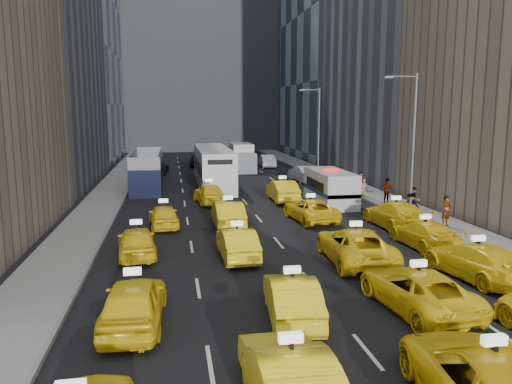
% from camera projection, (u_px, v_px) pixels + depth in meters
% --- Properties ---
extents(ground, '(160.00, 160.00, 0.00)m').
position_uv_depth(ground, '(325.00, 300.00, 18.16)').
color(ground, black).
rests_on(ground, ground).
extents(sidewalk_west, '(3.00, 90.00, 0.15)m').
position_uv_depth(sidewalk_west, '(109.00, 194.00, 40.72)').
color(sidewalk_west, gray).
rests_on(sidewalk_west, ground).
extents(sidewalk_east, '(3.00, 90.00, 0.15)m').
position_uv_depth(sidewalk_east, '(354.00, 187.00, 44.20)').
color(sidewalk_east, gray).
rests_on(sidewalk_east, ground).
extents(curb_west, '(0.15, 90.00, 0.18)m').
position_uv_depth(curb_west, '(127.00, 193.00, 40.96)').
color(curb_west, slate).
rests_on(curb_west, ground).
extents(curb_east, '(0.15, 90.00, 0.18)m').
position_uv_depth(curb_east, '(338.00, 187.00, 43.96)').
color(curb_east, slate).
rests_on(curb_east, ground).
extents(building_backdrop, '(30.00, 12.00, 40.00)m').
position_uv_depth(building_backdrop, '(200.00, 32.00, 84.94)').
color(building_backdrop, slate).
rests_on(building_backdrop, ground).
extents(streetlight_near, '(2.15, 0.22, 9.00)m').
position_uv_depth(streetlight_near, '(412.00, 141.00, 30.55)').
color(streetlight_near, '#595B60').
rests_on(streetlight_near, ground).
extents(streetlight_far, '(2.15, 0.22, 9.00)m').
position_uv_depth(streetlight_far, '(318.00, 129.00, 50.01)').
color(streetlight_far, '#595B60').
rests_on(streetlight_far, ground).
extents(taxi_1, '(1.79, 4.92, 1.61)m').
position_uv_depth(taxi_1, '(290.00, 380.00, 11.23)').
color(taxi_1, yellow).
rests_on(taxi_1, ground).
extents(taxi_2, '(3.49, 6.22, 1.64)m').
position_uv_depth(taxi_2, '(490.00, 384.00, 11.05)').
color(taxi_2, yellow).
rests_on(taxi_2, ground).
extents(taxi_4, '(2.11, 4.75, 1.59)m').
position_uv_depth(taxi_4, '(134.00, 302.00, 15.85)').
color(taxi_4, yellow).
rests_on(taxi_4, ground).
extents(taxi_5, '(1.94, 4.54, 1.45)m').
position_uv_depth(taxi_5, '(292.00, 297.00, 16.42)').
color(taxi_5, yellow).
rests_on(taxi_5, ground).
extents(taxi_6, '(2.84, 5.33, 1.43)m').
position_uv_depth(taxi_6, '(417.00, 289.00, 17.18)').
color(taxi_6, yellow).
rests_on(taxi_6, ground).
extents(taxi_7, '(2.75, 5.33, 1.48)m').
position_uv_depth(taxi_7, '(476.00, 261.00, 20.33)').
color(taxi_7, yellow).
rests_on(taxi_7, ground).
extents(taxi_8, '(2.09, 4.37, 1.44)m').
position_uv_depth(taxi_8, '(137.00, 241.00, 23.42)').
color(taxi_8, yellow).
rests_on(taxi_8, ground).
extents(taxi_9, '(1.64, 4.40, 1.43)m').
position_uv_depth(taxi_9, '(237.00, 243.00, 23.13)').
color(taxi_9, yellow).
rests_on(taxi_9, ground).
extents(taxi_10, '(2.90, 5.73, 1.55)m').
position_uv_depth(taxi_10, '(355.00, 245.00, 22.58)').
color(taxi_10, yellow).
rests_on(taxi_10, ground).
extents(taxi_11, '(2.13, 4.75, 1.35)m').
position_uv_depth(taxi_11, '(425.00, 234.00, 24.99)').
color(taxi_11, yellow).
rests_on(taxi_11, ground).
extents(taxi_12, '(1.98, 4.15, 1.37)m').
position_uv_depth(taxi_12, '(164.00, 216.00, 29.26)').
color(taxi_12, yellow).
rests_on(taxi_12, ground).
extents(taxi_13, '(1.64, 4.68, 1.54)m').
position_uv_depth(taxi_13, '(228.00, 214.00, 29.28)').
color(taxi_13, yellow).
rests_on(taxi_13, ground).
extents(taxi_14, '(2.79, 5.15, 1.37)m').
position_uv_depth(taxi_14, '(310.00, 210.00, 31.06)').
color(taxi_14, yellow).
rests_on(taxi_14, ground).
extents(taxi_15, '(2.35, 5.45, 1.56)m').
position_uv_depth(taxi_15, '(395.00, 215.00, 29.14)').
color(taxi_15, yellow).
rests_on(taxi_15, ground).
extents(taxi_16, '(2.35, 4.64, 1.52)m').
position_uv_depth(taxi_16, '(209.00, 193.00, 36.66)').
color(taxi_16, yellow).
rests_on(taxi_16, ground).
extents(taxi_17, '(1.71, 4.85, 1.60)m').
position_uv_depth(taxi_17, '(282.00, 191.00, 37.72)').
color(taxi_17, yellow).
rests_on(taxi_17, ground).
extents(nypd_van, '(2.74, 6.28, 2.64)m').
position_uv_depth(nypd_van, '(330.00, 188.00, 36.38)').
color(nypd_van, silver).
rests_on(nypd_van, ground).
extents(double_decker, '(2.75, 11.00, 3.18)m').
position_uv_depth(double_decker, '(148.00, 170.00, 43.83)').
color(double_decker, black).
rests_on(double_decker, ground).
extents(city_bus, '(4.21, 13.55, 3.44)m').
position_uv_depth(city_bus, '(213.00, 167.00, 45.27)').
color(city_bus, silver).
rests_on(city_bus, ground).
extents(box_truck, '(2.32, 6.69, 3.05)m').
position_uv_depth(box_truck, '(242.00, 158.00, 56.49)').
color(box_truck, silver).
rests_on(box_truck, ground).
extents(misc_car_0, '(2.05, 4.91, 1.58)m').
position_uv_depth(misc_car_0, '(303.00, 174.00, 47.78)').
color(misc_car_0, '#9EA1A6').
rests_on(misc_car_0, ground).
extents(misc_car_1, '(2.88, 5.22, 1.38)m').
position_uv_depth(misc_car_1, '(157.00, 167.00, 53.85)').
color(misc_car_1, black).
rests_on(misc_car_1, ground).
extents(misc_car_2, '(2.41, 4.94, 1.38)m').
position_uv_depth(misc_car_2, '(229.00, 160.00, 61.68)').
color(misc_car_2, slate).
rests_on(misc_car_2, ground).
extents(misc_car_3, '(1.98, 4.74, 1.60)m').
position_uv_depth(misc_car_3, '(197.00, 160.00, 60.67)').
color(misc_car_3, black).
rests_on(misc_car_3, ground).
extents(misc_car_4, '(1.91, 4.83, 1.56)m').
position_uv_depth(misc_car_4, '(267.00, 161.00, 59.99)').
color(misc_car_4, '#A2A5AA').
rests_on(misc_car_4, ground).
extents(pedestrian_0, '(0.78, 0.67, 1.81)m').
position_uv_depth(pedestrian_0, '(446.00, 211.00, 28.78)').
color(pedestrian_0, gray).
rests_on(pedestrian_0, sidewalk_east).
extents(pedestrian_1, '(0.97, 0.63, 1.87)m').
position_uv_depth(pedestrian_1, '(414.00, 201.00, 31.70)').
color(pedestrian_1, gray).
rests_on(pedestrian_1, sidewalk_east).
extents(pedestrian_2, '(1.10, 0.78, 1.58)m').
position_uv_depth(pedestrian_2, '(411.00, 205.00, 31.25)').
color(pedestrian_2, gray).
rests_on(pedestrian_2, sidewalk_east).
extents(pedestrian_3, '(1.16, 0.74, 1.82)m').
position_uv_depth(pedestrian_3, '(387.00, 191.00, 36.00)').
color(pedestrian_3, gray).
rests_on(pedestrian_3, sidewalk_east).
extents(pedestrian_4, '(0.84, 0.59, 1.56)m').
position_uv_depth(pedestrian_4, '(363.00, 187.00, 38.61)').
color(pedestrian_4, gray).
rests_on(pedestrian_4, sidewalk_east).
extents(pedestrian_5, '(1.49, 0.63, 1.56)m').
position_uv_depth(pedestrian_5, '(361.00, 181.00, 41.94)').
color(pedestrian_5, gray).
rests_on(pedestrian_5, sidewalk_east).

